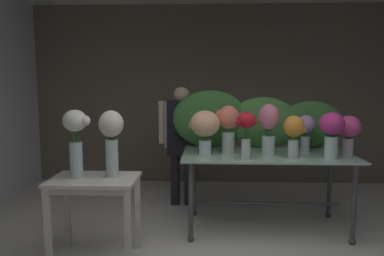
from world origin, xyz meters
The scene contains 16 objects.
ground_plane centered at (0.00, 1.82, 0.00)m, with size 8.00×8.00×0.00m, color silver.
wall_back centered at (0.00, 3.64, 1.41)m, with size 5.99×0.12×2.82m, color #706656.
display_table_glass centered at (0.47, 1.63, 0.72)m, with size 1.82×0.96×0.86m.
side_table_white centered at (-1.20, 0.86, 0.65)m, with size 0.78×0.54×0.76m.
florist centered at (-0.51, 2.41, 0.97)m, with size 0.61×0.24×1.57m.
foliage_backdrop centered at (0.39, 1.99, 1.16)m, with size 2.00×0.25×0.67m.
vase_magenta_freesia centered at (1.07, 1.38, 1.14)m, with size 0.26×0.25×0.47m.
vase_crimson_lilies centered at (0.21, 1.30, 1.16)m, with size 0.21×0.19×0.47m.
vase_coral_dahlias centered at (0.05, 1.63, 1.16)m, with size 0.27×0.23×0.52m.
vase_sunset_hydrangea centered at (0.70, 1.39, 1.12)m, with size 0.22×0.21×0.43m.
vase_fuchsia_peonies centered at (1.30, 1.54, 1.12)m, with size 0.26×0.24×0.42m.
vase_peach_stock centered at (-0.20, 1.51, 1.15)m, with size 0.33×0.31×0.47m.
vase_rosy_anemones centered at (0.47, 1.55, 1.17)m, with size 0.22×0.22×0.54m.
vase_lilac_tulips centered at (0.90, 1.72, 1.10)m, with size 0.19×0.19×0.41m.
vase_white_roses_tall centered at (-1.35, 0.86, 1.13)m, with size 0.25×0.21×0.62m.
vase_cream_lisianthus_tall centered at (-1.04, 0.92, 1.13)m, with size 0.23×0.22×0.61m.
Camera 1 is at (-0.17, -2.41, 1.63)m, focal length 35.09 mm.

